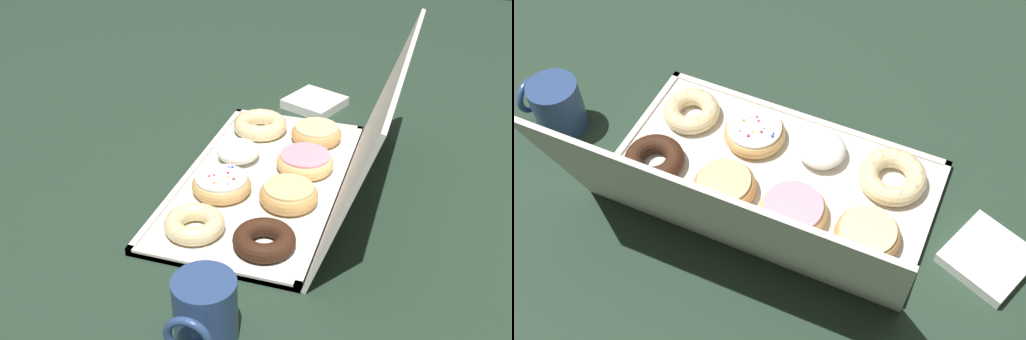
% 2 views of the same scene
% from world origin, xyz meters
% --- Properties ---
extents(ground_plane, '(3.00, 3.00, 0.00)m').
position_xyz_m(ground_plane, '(0.00, 0.00, 0.00)').
color(ground_plane, '#233828').
extents(donut_box, '(0.57, 0.30, 0.01)m').
position_xyz_m(donut_box, '(0.00, 0.00, 0.01)').
color(donut_box, silver).
rests_on(donut_box, ground).
extents(box_lid_open, '(0.57, 0.10, 0.30)m').
position_xyz_m(box_lid_open, '(0.00, 0.20, 0.15)').
color(box_lid_open, silver).
rests_on(box_lid_open, ground).
extents(cruller_donut_0, '(0.12, 0.12, 0.04)m').
position_xyz_m(cruller_donut_0, '(-0.20, -0.07, 0.03)').
color(cruller_donut_0, beige).
rests_on(cruller_donut_0, donut_box).
extents(powdered_filled_donut_1, '(0.09, 0.09, 0.04)m').
position_xyz_m(powdered_filled_donut_1, '(-0.06, -0.07, 0.03)').
color(powdered_filled_donut_1, white).
rests_on(powdered_filled_donut_1, donut_box).
extents(sprinkle_donut_2, '(0.11, 0.11, 0.04)m').
position_xyz_m(sprinkle_donut_2, '(0.07, -0.06, 0.03)').
color(sprinkle_donut_2, tan).
rests_on(sprinkle_donut_2, donut_box).
extents(cruller_donut_3, '(0.11, 0.11, 0.03)m').
position_xyz_m(cruller_donut_3, '(0.20, -0.06, 0.03)').
color(cruller_donut_3, beige).
rests_on(cruller_donut_3, donut_box).
extents(glazed_ring_donut_4, '(0.11, 0.11, 0.04)m').
position_xyz_m(glazed_ring_donut_4, '(-0.19, 0.06, 0.03)').
color(glazed_ring_donut_4, tan).
rests_on(glazed_ring_donut_4, donut_box).
extents(pink_frosted_donut_5, '(0.12, 0.12, 0.04)m').
position_xyz_m(pink_frosted_donut_5, '(-0.07, 0.07, 0.03)').
color(pink_frosted_donut_5, '#E5B770').
rests_on(pink_frosted_donut_5, donut_box).
extents(glazed_ring_donut_6, '(0.11, 0.11, 0.04)m').
position_xyz_m(glazed_ring_donut_6, '(0.06, 0.07, 0.03)').
color(glazed_ring_donut_6, tan).
rests_on(glazed_ring_donut_6, donut_box).
extents(chocolate_cake_ring_donut_7, '(0.11, 0.11, 0.03)m').
position_xyz_m(chocolate_cake_ring_donut_7, '(0.20, 0.07, 0.03)').
color(chocolate_cake_ring_donut_7, '#381E11').
rests_on(chocolate_cake_ring_donut_7, donut_box).
extents(coffee_mug, '(0.11, 0.09, 0.10)m').
position_xyz_m(coffee_mug, '(0.42, 0.05, 0.05)').
color(coffee_mug, navy).
rests_on(coffee_mug, ground).
extents(napkin_stack, '(0.16, 0.16, 0.02)m').
position_xyz_m(napkin_stack, '(-0.38, 0.01, 0.01)').
color(napkin_stack, white).
rests_on(napkin_stack, ground).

